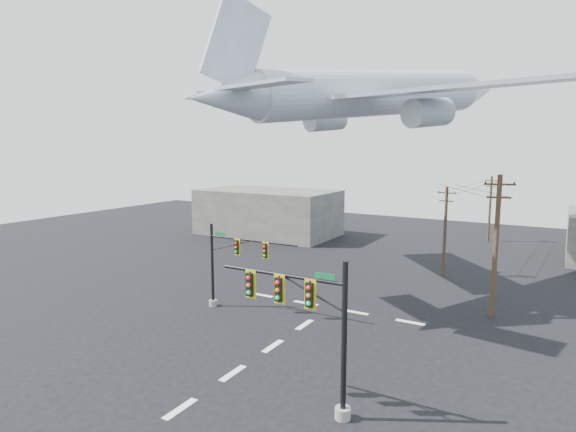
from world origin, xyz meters
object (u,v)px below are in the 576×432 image
Objects in this scene: utility_pole_a at (496,244)px; utility_pole_c at (490,208)px; airliner at (374,95)px; signal_mast_far at (229,264)px; signal_mast_near at (311,325)px; utility_pole_b at (445,230)px.

utility_pole_c is (-4.07, 28.70, -0.93)m from utility_pole_a.
utility_pole_c is 0.26× the size of airliner.
airliner is at bearing 58.64° from signal_mast_far.
utility_pole_c is at bearing 84.91° from utility_pole_a.
utility_pole_a is (16.74, 7.92, 1.79)m from signal_mast_far.
signal_mast_far is at bearing -167.83° from utility_pole_a.
utility_pole_c is (1.42, 45.64, 0.28)m from signal_mast_near.
signal_mast_near is 0.71× the size of utility_pole_a.
utility_pole_a reaches higher than utility_pole_c.
utility_pole_b is at bearing -75.29° from utility_pole_c.
utility_pole_a is at bearing -50.89° from utility_pole_b.
airliner reaches higher than utility_pole_c.
utility_pole_c is at bearing 95.59° from utility_pole_b.
utility_pole_a is 1.22× the size of utility_pole_c.
utility_pole_c reaches higher than signal_mast_near.
utility_pole_b is 14.13m from airliner.
utility_pole_a is at bearing -82.64° from airliner.
utility_pole_c is (12.67, 36.62, 0.87)m from signal_mast_far.
utility_pole_b is (11.37, 17.35, 0.89)m from signal_mast_far.
airliner is at bearing 150.29° from utility_pole_a.
signal_mast_far is 17.92m from airliner.
airliner is (-4.60, 19.95, 11.97)m from signal_mast_near.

